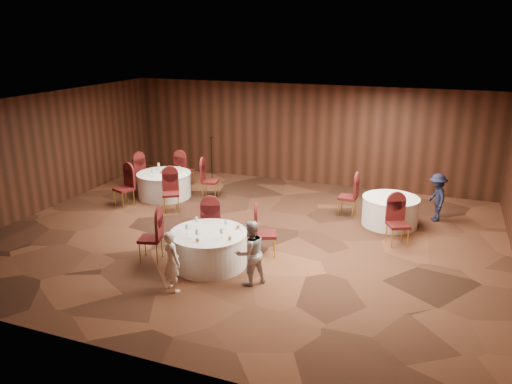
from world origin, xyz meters
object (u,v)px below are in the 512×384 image
(man_c, at_px, (437,197))
(woman_b, at_px, (250,253))
(table_main, at_px, (209,248))
(table_right, at_px, (390,211))
(mic_stand, at_px, (212,170))
(table_left, at_px, (164,185))
(woman_a, at_px, (172,261))

(man_c, bearing_deg, woman_b, -52.45)
(table_main, xyz_separation_m, table_right, (3.32, 3.77, 0.00))
(table_right, relative_size, mic_stand, 0.94)
(table_right, relative_size, woman_b, 1.09)
(table_main, bearing_deg, table_left, 131.97)
(table_left, height_order, woman_b, woman_b)
(table_left, xyz_separation_m, mic_stand, (0.68, 1.86, 0.07))
(table_left, height_order, man_c, man_c)
(table_main, xyz_separation_m, mic_stand, (-2.62, 5.54, 0.07))
(woman_b, xyz_separation_m, man_c, (3.27, 4.98, -0.02))
(table_right, distance_m, man_c, 1.34)
(table_right, xyz_separation_m, mic_stand, (-5.94, 1.77, 0.07))
(table_right, distance_m, woman_a, 6.12)
(table_main, height_order, table_right, same)
(mic_stand, distance_m, woman_b, 7.08)
(woman_b, distance_m, man_c, 5.96)
(table_main, height_order, woman_b, woman_b)
(table_main, relative_size, woman_b, 1.25)
(table_main, distance_m, man_c, 6.31)
(woman_a, bearing_deg, mic_stand, -40.68)
(table_main, distance_m, table_left, 4.94)
(mic_stand, bearing_deg, table_left, -110.11)
(man_c, bearing_deg, table_left, -102.95)
(table_left, xyz_separation_m, woman_b, (4.44, -4.14, 0.28))
(woman_a, bearing_deg, table_right, -95.27)
(mic_stand, bearing_deg, table_right, -16.57)
(table_right, bearing_deg, mic_stand, 163.43)
(table_left, bearing_deg, mic_stand, 69.89)
(woman_b, bearing_deg, mic_stand, -108.48)
(table_right, distance_m, woman_b, 4.77)
(woman_b, height_order, man_c, woman_b)
(table_main, distance_m, table_right, 5.02)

